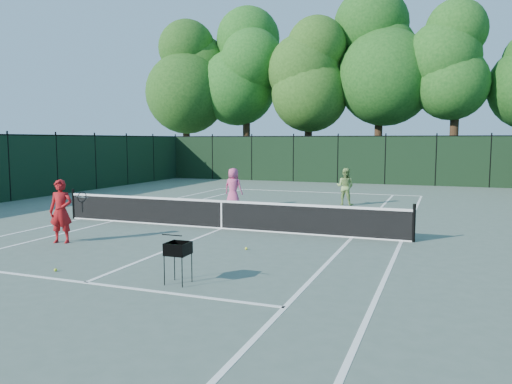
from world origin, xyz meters
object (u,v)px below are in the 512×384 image
(player_pink, at_px, (233,187))
(player_green, at_px, (345,187))
(loose_ball_near_cart, at_px, (56,270))
(loose_ball_midcourt, at_px, (246,248))
(coach, at_px, (61,211))
(ball_hopper, at_px, (178,249))

(player_pink, xyz_separation_m, player_green, (4.28, 2.21, -0.01))
(player_green, distance_m, loose_ball_near_cart, 13.61)
(player_green, xyz_separation_m, loose_ball_midcourt, (-0.70, -9.66, -0.76))
(coach, relative_size, ball_hopper, 2.11)
(coach, bearing_deg, loose_ball_midcourt, -5.58)
(coach, bearing_deg, ball_hopper, -41.50)
(player_green, relative_size, ball_hopper, 1.94)
(ball_hopper, bearing_deg, loose_ball_midcourt, 85.49)
(coach, height_order, player_green, coach)
(loose_ball_near_cart, bearing_deg, coach, 129.55)
(player_pink, bearing_deg, coach, 84.45)
(coach, relative_size, loose_ball_near_cart, 25.50)
(loose_ball_midcourt, bearing_deg, coach, -169.13)
(player_green, xyz_separation_m, loose_ball_near_cart, (-3.72, -13.07, -0.76))
(player_pink, distance_m, player_green, 4.82)
(loose_ball_near_cart, xyz_separation_m, loose_ball_midcourt, (3.02, 3.41, 0.00))
(ball_hopper, relative_size, loose_ball_near_cart, 12.08)
(ball_hopper, height_order, loose_ball_near_cart, ball_hopper)
(player_pink, xyz_separation_m, ball_hopper, (3.47, -10.72, -0.12))
(loose_ball_near_cart, bearing_deg, ball_hopper, 2.81)
(player_pink, bearing_deg, loose_ball_midcourt, 119.94)
(coach, distance_m, loose_ball_near_cart, 3.28)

